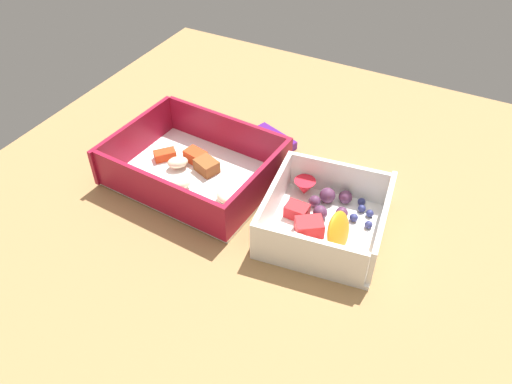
{
  "coord_description": "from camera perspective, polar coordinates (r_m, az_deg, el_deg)",
  "views": [
    {
      "loc": [
        20.6,
        -43.18,
        46.4
      ],
      "look_at": [
        -1.77,
        -0.82,
        4.0
      ],
      "focal_mm": 35.69,
      "sensor_mm": 36.0,
      "label": 1
    }
  ],
  "objects": [
    {
      "name": "table_surface",
      "position": [
        0.66,
        1.7,
        -2.01
      ],
      "size": [
        80.0,
        80.0,
        2.0
      ],
      "primitive_type": "cube",
      "color": "#9E7547",
      "rests_on": "ground"
    },
    {
      "name": "pasta_container",
      "position": [
        0.68,
        -6.9,
        2.51
      ],
      "size": [
        21.74,
        17.21,
        5.88
      ],
      "rotation": [
        0.0,
        0.0,
        -0.07
      ],
      "color": "white",
      "rests_on": "table_surface"
    },
    {
      "name": "fruit_bowl",
      "position": [
        0.61,
        7.6,
        -2.98
      ],
      "size": [
        15.48,
        15.99,
        5.68
      ],
      "rotation": [
        0.0,
        0.0,
        0.14
      ],
      "color": "white",
      "rests_on": "table_surface"
    },
    {
      "name": "candy_bar",
      "position": [
        0.76,
        2.1,
        6.04
      ],
      "size": [
        7.4,
        4.65,
        1.2
      ],
      "primitive_type": "cube",
      "rotation": [
        0.0,
        0.0,
        -0.35
      ],
      "color": "#51197A",
      "rests_on": "table_surface"
    }
  ]
}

